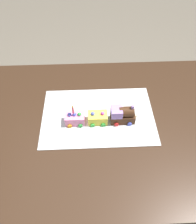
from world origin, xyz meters
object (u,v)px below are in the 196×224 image
Objects in this scene: birthday_candle at (73,109)px; cake_car_flatbed_lemon at (98,118)px; cake_locomotive at (123,115)px; cake_car_caboose_bubblegum at (75,118)px; dining_table at (108,133)px.

cake_car_flatbed_lemon is at bearing -180.00° from birthday_candle.
cake_locomotive is 0.26m from birthday_candle.
cake_car_caboose_bubblegum is 1.64× the size of birthday_candle.
dining_table is 10.00× the size of cake_locomotive.
cake_locomotive is 1.40× the size of cake_car_flatbed_lemon.
birthday_candle is (0.12, 0.00, 0.07)m from cake_car_flatbed_lemon.
birthday_candle reaches higher than cake_locomotive.
cake_locomotive is 0.13m from cake_car_flatbed_lemon.
cake_car_flatbed_lemon is (0.06, -0.01, 0.14)m from dining_table.
dining_table is 0.22m from cake_car_caboose_bubblegum.
cake_car_flatbed_lemon is at bearing 180.00° from cake_car_caboose_bubblegum.
cake_car_flatbed_lemon is at bearing -0.00° from cake_locomotive.
cake_car_flatbed_lemon and cake_car_caboose_bubblegum have the same top height.
cake_locomotive reaches higher than cake_car_caboose_bubblegum.
cake_car_flatbed_lemon is at bearing -5.71° from dining_table.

